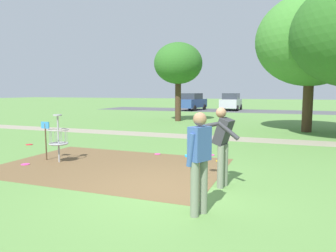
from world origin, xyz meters
The scene contains 17 objects.
ground_plane centered at (0.00, 0.00, 0.00)m, with size 160.00×160.00×0.00m, color #5B8942.
dirt_tee_pad centered at (-2.23, 1.38, 0.00)m, with size 6.01×4.19×0.01m, color brown.
disc_golf_basket centered at (-3.94, 1.29, 0.75)m, with size 0.98×0.58×1.39m.
player_foreground_watching centered at (0.91, -1.03, 0.97)m, with size 0.45×0.49×1.71m.
player_throwing centered at (0.97, 0.63, 0.99)m, with size 1.02×0.69×1.71m.
frisbee_near_basket centered at (-1.65, 3.33, 0.01)m, with size 0.20×0.20×0.02m, color #E53D99.
frisbee_by_tee centered at (0.01, 3.82, 0.01)m, with size 0.23×0.23×0.02m, color #E53D99.
frisbee_mid_grass centered at (0.45, 3.04, 0.01)m, with size 0.23×0.23×0.02m, color gold.
frisbee_far_right centered at (-4.56, 0.69, 0.01)m, with size 0.24×0.24×0.02m, color #E53D99.
frisbee_scattered_a centered at (-0.06, 2.65, 0.01)m, with size 0.26×0.26×0.02m, color red.
frisbee_scattered_b centered at (-6.97, 3.27, 0.01)m, with size 0.25×0.25×0.02m, color red.
tree_near_left centered at (3.22, 11.28, 4.54)m, with size 5.31×5.31×6.82m.
tree_mid_left centered at (-4.76, 14.46, 3.90)m, with size 3.29×3.29×5.34m.
parking_lot_strip centered at (0.00, 27.42, 0.00)m, with size 36.00×6.00×0.01m, color #4C4C51.
parked_car_leftmost centered at (-7.35, 26.72, 0.92)m, with size 2.44×4.43×1.84m.
parked_car_center_left centered at (-3.39, 28.17, 0.92)m, with size 1.99×4.21×1.84m.
gravel_path centered at (0.00, 7.58, 0.00)m, with size 40.00×1.39×0.00m, color gray.
Camera 1 is at (2.20, -5.88, 2.05)m, focal length 33.32 mm.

